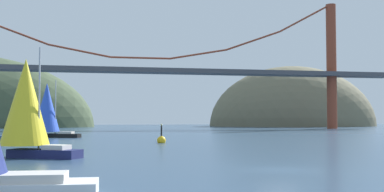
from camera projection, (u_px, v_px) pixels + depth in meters
ground_plane at (279, 170)px, 28.31m from camera, size 360.00×360.00×0.00m
headland_right at (293, 126)px, 172.35m from camera, size 62.68×44.00×44.34m
suspension_bridge at (141, 67)px, 122.09m from camera, size 144.71×6.00×35.80m
sailboat_blue_spinnaker at (48, 109)px, 74.16m from camera, size 8.06×5.29×9.15m
sailboat_yellow_sail at (27, 105)px, 37.36m from camera, size 7.25×5.61×8.80m
channel_buoy at (161, 140)px, 58.29m from camera, size 1.10×1.10×2.64m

